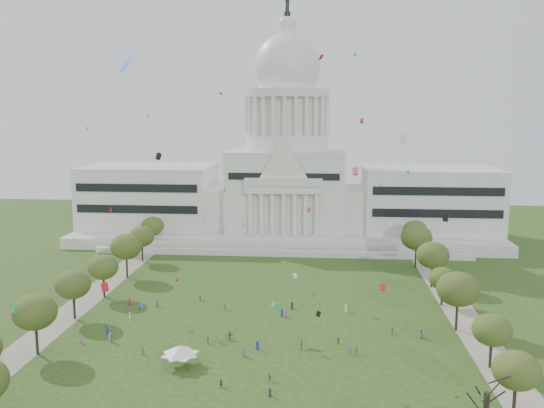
# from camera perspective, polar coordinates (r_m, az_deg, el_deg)

# --- Properties ---
(ground) EXTENTS (400.00, 400.00, 0.00)m
(ground) POSITION_cam_1_polar(r_m,az_deg,el_deg) (120.82, -1.84, -14.77)
(ground) COLOR #294616
(ground) RESTS_ON ground
(capitol) EXTENTS (160.00, 64.50, 91.30)m
(capitol) POSITION_cam_1_polar(r_m,az_deg,el_deg) (225.26, 1.45, 2.33)
(capitol) COLOR beige
(capitol) RESTS_ON ground
(path_left) EXTENTS (8.00, 160.00, 0.04)m
(path_left) POSITION_cam_1_polar(r_m,az_deg,el_deg) (160.07, -18.09, -9.13)
(path_left) COLOR gray
(path_left) RESTS_ON ground
(path_right) EXTENTS (8.00, 160.00, 0.04)m
(path_right) POSITION_cam_1_polar(r_m,az_deg,el_deg) (152.12, 18.12, -10.10)
(path_right) COLOR gray
(path_right) RESTS_ON ground
(row_tree_r_0) EXTENTS (7.67, 7.67, 10.91)m
(row_tree_r_0) POSITION_cam_1_polar(r_m,az_deg,el_deg) (104.13, 23.06, -14.94)
(row_tree_r_0) COLOR black
(row_tree_r_0) RESTS_ON ground
(row_tree_l_1) EXTENTS (8.86, 8.86, 12.59)m
(row_tree_l_1) POSITION_cam_1_polar(r_m,az_deg,el_deg) (127.44, -22.43, -9.87)
(row_tree_l_1) COLOR black
(row_tree_l_1) RESTS_ON ground
(row_tree_r_1) EXTENTS (7.58, 7.58, 10.78)m
(row_tree_r_1) POSITION_cam_1_polar(r_m,az_deg,el_deg) (120.28, 20.97, -11.57)
(row_tree_r_1) COLOR black
(row_tree_r_1) RESTS_ON ground
(row_tree_l_2) EXTENTS (8.42, 8.42, 11.97)m
(row_tree_l_2) POSITION_cam_1_polar(r_m,az_deg,el_deg) (145.35, -19.12, -7.54)
(row_tree_l_2) COLOR black
(row_tree_l_2) RESTS_ON ground
(row_tree_r_2) EXTENTS (9.55, 9.55, 13.58)m
(row_tree_r_2) POSITION_cam_1_polar(r_m,az_deg,el_deg) (136.69, 17.95, -8.03)
(row_tree_r_2) COLOR black
(row_tree_r_2) RESTS_ON ground
(row_tree_l_3) EXTENTS (8.12, 8.12, 11.55)m
(row_tree_l_3) POSITION_cam_1_polar(r_m,az_deg,el_deg) (159.80, -16.39, -6.02)
(row_tree_l_3) COLOR black
(row_tree_l_3) RESTS_ON ground
(row_tree_r_3) EXTENTS (7.01, 7.01, 9.98)m
(row_tree_r_3) POSITION_cam_1_polar(r_m,az_deg,el_deg) (153.41, 16.55, -7.10)
(row_tree_r_3) COLOR black
(row_tree_r_3) RESTS_ON ground
(row_tree_l_4) EXTENTS (9.29, 9.29, 13.21)m
(row_tree_l_4) POSITION_cam_1_polar(r_m,az_deg,el_deg) (176.35, -14.26, -4.12)
(row_tree_l_4) COLOR black
(row_tree_l_4) RESTS_ON ground
(row_tree_r_4) EXTENTS (9.19, 9.19, 13.06)m
(row_tree_r_4) POSITION_cam_1_polar(r_m,az_deg,el_deg) (167.65, 15.64, -4.90)
(row_tree_r_4) COLOR black
(row_tree_r_4) RESTS_ON ground
(row_tree_l_5) EXTENTS (8.33, 8.33, 11.85)m
(row_tree_l_5) POSITION_cam_1_polar(r_m,az_deg,el_deg) (194.12, -12.79, -3.15)
(row_tree_l_5) COLOR black
(row_tree_l_5) RESTS_ON ground
(row_tree_r_5) EXTENTS (9.82, 9.82, 13.96)m
(row_tree_r_5) POSITION_cam_1_polar(r_m,az_deg,el_deg) (186.60, 14.11, -3.22)
(row_tree_r_5) COLOR black
(row_tree_r_5) RESTS_ON ground
(row_tree_l_6) EXTENTS (8.19, 8.19, 11.64)m
(row_tree_l_6) POSITION_cam_1_polar(r_m,az_deg,el_deg) (211.59, -11.74, -2.15)
(row_tree_l_6) COLOR black
(row_tree_l_6) RESTS_ON ground
(row_tree_r_6) EXTENTS (8.42, 8.42, 11.97)m
(row_tree_r_6) POSITION_cam_1_polar(r_m,az_deg,el_deg) (204.61, 13.98, -2.55)
(row_tree_r_6) COLOR black
(row_tree_r_6) RESTS_ON ground
(big_bare_tree) EXTENTS (6.00, 5.00, 12.80)m
(big_bare_tree) POSITION_cam_1_polar(r_m,az_deg,el_deg) (94.48, 20.57, -16.71)
(big_bare_tree) COLOR black
(big_bare_tree) RESTS_ON ground
(event_tent) EXTENTS (9.40, 9.40, 4.23)m
(event_tent) POSITION_cam_1_polar(r_m,az_deg,el_deg) (116.46, -9.10, -14.07)
(event_tent) COLOR #4C4C4C
(event_tent) RESTS_ON ground
(person_0) EXTENTS (1.11, 1.19, 2.05)m
(person_0) POSITION_cam_1_polar(r_m,az_deg,el_deg) (132.93, 14.55, -12.31)
(person_0) COLOR #994C8C
(person_0) RESTS_ON ground
(person_2) EXTENTS (0.89, 0.79, 1.56)m
(person_2) POSITION_cam_1_polar(r_m,az_deg,el_deg) (133.54, 11.85, -12.22)
(person_2) COLOR #994C8C
(person_2) RESTS_ON ground
(person_3) EXTENTS (0.54, 1.01, 1.54)m
(person_3) POSITION_cam_1_polar(r_m,az_deg,el_deg) (120.70, 4.93, -14.43)
(person_3) COLOR olive
(person_3) RESTS_ON ground
(person_4) EXTENTS (0.86, 1.27, 2.00)m
(person_4) POSITION_cam_1_polar(r_m,az_deg,el_deg) (123.46, 2.92, -13.73)
(person_4) COLOR #994C8C
(person_4) RESTS_ON ground
(person_5) EXTENTS (1.87, 1.49, 1.90)m
(person_5) POSITION_cam_1_polar(r_m,az_deg,el_deg) (128.56, -4.19, -12.82)
(person_5) COLOR olive
(person_5) RESTS_ON ground
(person_6) EXTENTS (0.79, 0.89, 1.54)m
(person_6) POSITION_cam_1_polar(r_m,az_deg,el_deg) (105.10, -0.21, -18.15)
(person_6) COLOR #26262B
(person_6) RESTS_ON ground
(person_7) EXTENTS (0.68, 0.62, 1.53)m
(person_7) POSITION_cam_1_polar(r_m,az_deg,el_deg) (108.56, -5.09, -17.25)
(person_7) COLOR #26262B
(person_7) RESTS_ON ground
(person_8) EXTENTS (0.77, 0.51, 1.53)m
(person_8) POSITION_cam_1_polar(r_m,az_deg,el_deg) (126.80, -6.38, -13.26)
(person_8) COLOR olive
(person_8) RESTS_ON ground
(person_9) EXTENTS (1.23, 1.18, 1.74)m
(person_9) POSITION_cam_1_polar(r_m,az_deg,el_deg) (122.18, 8.37, -14.14)
(person_9) COLOR #4C4C51
(person_9) RESTS_ON ground
(person_10) EXTENTS (0.65, 0.91, 1.40)m
(person_10) POSITION_cam_1_polar(r_m,az_deg,el_deg) (126.86, 6.58, -13.29)
(person_10) COLOR #26262B
(person_10) RESTS_ON ground
(person_11) EXTENTS (1.34, 1.40, 1.50)m
(person_11) POSITION_cam_1_polar(r_m,az_deg,el_deg) (110.35, -0.25, -16.76)
(person_11) COLOR olive
(person_11) RESTS_ON ground
(distant_crowd) EXTENTS (57.90, 34.81, 1.94)m
(distant_crowd) POSITION_cam_1_polar(r_m,az_deg,el_deg) (135.16, -6.28, -11.76)
(distant_crowd) COLOR silver
(distant_crowd) RESTS_ON ground
(kite_swarm) EXTENTS (80.03, 101.52, 57.84)m
(kite_swarm) POSITION_cam_1_polar(r_m,az_deg,el_deg) (121.75, -0.50, 0.48)
(kite_swarm) COLOR green
(kite_swarm) RESTS_ON ground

